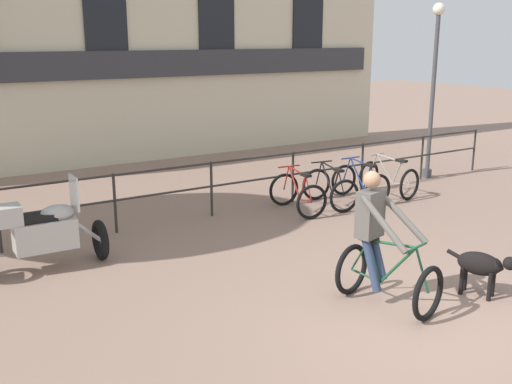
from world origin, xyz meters
name	(u,v)px	position (x,y,z in m)	size (l,w,h in m)	color
ground_plane	(419,323)	(0.00, 0.00, 0.00)	(60.00, 60.00, 0.00)	#8E7060
canal_railing	(211,180)	(0.00, 5.20, 0.71)	(15.05, 0.05, 1.05)	#2D2B28
cyclist_with_bike	(380,246)	(-0.02, 0.69, 0.76)	(0.94, 1.30, 1.70)	black
dog	(483,265)	(1.26, 0.12, 0.43)	(0.47, 0.89, 0.61)	black
parked_motorcycle	(44,233)	(-3.31, 4.10, 0.56)	(1.72, 0.66, 1.35)	black
parked_bicycle_near_lamp	(297,194)	(1.52, 4.54, 0.36)	(0.76, 1.17, 0.86)	black
parked_bicycle_mid_left	(330,189)	(2.32, 4.54, 0.36)	(0.79, 1.18, 0.86)	black
parked_bicycle_mid_right	(360,184)	(3.12, 4.54, 0.36)	(0.67, 1.12, 0.86)	black
parked_bicycle_far_end	(389,179)	(3.93, 4.54, 0.36)	(0.83, 1.20, 0.86)	black
street_lamp	(434,82)	(5.92, 5.27, 2.28)	(0.28, 0.28, 4.04)	#424247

